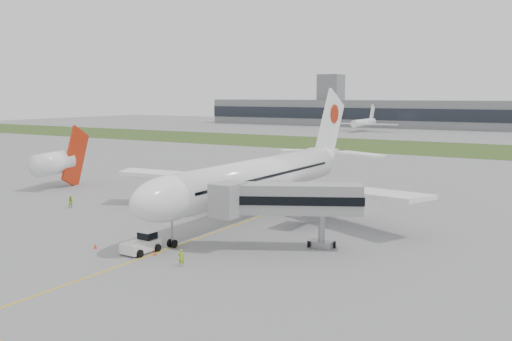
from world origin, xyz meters
The scene contains 14 objects.
ground centered at (0.00, 0.00, 0.00)m, with size 600.00×600.00×0.00m, color gray.
apron_markings centered at (0.00, -5.00, 0.00)m, with size 70.00×70.00×0.04m, color gold, non-canonical shape.
grass_strip centered at (0.00, 120.00, 0.01)m, with size 600.00×50.00×0.02m, color #2F471A.
terminal_building centered at (0.00, 229.87, 7.00)m, with size 320.00×22.30×14.00m.
control_tower centered at (-90.00, 232.00, 0.00)m, with size 12.00×12.00×56.00m, color slate, non-canonical shape.
airliner centered at (0.00, 4.87, 5.66)m, with size 48.13×53.95×17.88m.
pushback_tug centered at (-1.52, -18.13, 0.95)m, with size 2.85×4.11×2.07m.
jet_bridge centered at (10.75, -9.08, 5.46)m, with size 14.99×10.94×7.37m.
safety_cone_left centered at (-6.89, -19.80, 0.29)m, with size 0.42×0.42×0.58m, color #F43F0C.
safety_cone_right centered at (0.50, -18.42, 0.24)m, with size 0.35×0.35×0.48m, color #F43F0C.
ground_crew_near centered at (5.26, -20.01, 0.86)m, with size 0.63×0.41×1.72m, color #97C621.
ground_crew_far centered at (-26.98, -5.66, 0.89)m, with size 0.87×0.67×1.78m, color #89C320.
neighbor_aircraft centered at (-43.89, 5.80, 4.68)m, with size 6.42×14.62×11.80m.
distant_aircraft_left centered at (-53.95, 188.06, 0.00)m, with size 30.97×27.33×11.84m, color white, non-canonical shape.
Camera 1 is at (39.65, -62.65, 16.72)m, focal length 40.00 mm.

